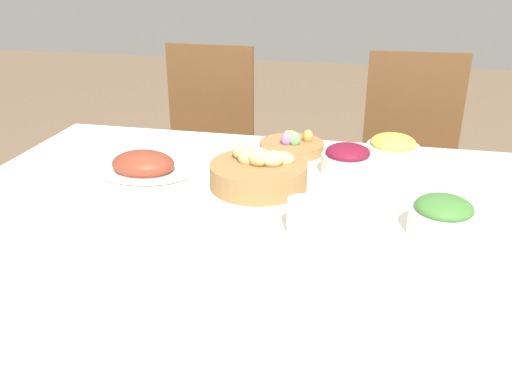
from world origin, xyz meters
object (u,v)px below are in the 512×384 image
Objects in this scene: bread_basket at (259,172)px; green_salad_bowl at (442,217)px; spoon at (273,264)px; drinking_cup at (303,217)px; chair_far_left at (204,150)px; beet_salad_bowl at (347,160)px; dinner_plate at (201,255)px; ham_platter at (143,166)px; knife at (260,263)px; chair_far_right at (410,165)px; egg_basket at (292,145)px; pineapple_bowl at (393,147)px; fork at (145,250)px; butter_dish at (133,214)px.

green_salad_bowl is (0.51, -0.21, 0.00)m from bread_basket.
drinking_cup is at bearing 70.34° from spoon.
beet_salad_bowl is at bearing -42.27° from chair_far_left.
chair_far_left is at bearing 107.14° from dinner_plate.
knife is at bearing -43.98° from ham_platter.
green_salad_bowl is 0.87× the size of spoon.
chair_far_right is 0.71m from egg_basket.
green_salad_bowl is 0.35m from drinking_cup.
ham_platter is at bearing -145.11° from egg_basket.
dinner_plate is (-0.56, -0.23, -0.04)m from green_salad_bowl.
bread_basket is at bearing -60.15° from chair_far_left.
beet_salad_bowl is 0.86× the size of spoon.
green_salad_bowl is at bearing 11.42° from drinking_cup.
ham_platter is 0.65m from beet_salad_bowl.
bread_basket is at bearing -149.11° from beet_salad_bowl.
green_salad_bowl is (0.46, -0.53, 0.02)m from egg_basket.
green_salad_bowl is 0.55m from pineapple_bowl.
bread_basket reaches higher than beet_salad_bowl.
chair_far_left is 5.15× the size of fork.
pineapple_bowl is at bearing 69.40° from drinking_cup.
chair_far_right is 1.35m from knife.
chair_far_right is 4.30× the size of dinner_plate.
beet_salad_bowl is at bearing 11.56° from ham_platter.
beet_salad_bowl is 0.99× the size of green_salad_bowl.
chair_far_right is 5.54× the size of pineapple_bowl.
fork is (-0.24, -0.76, -0.02)m from egg_basket.
fork is at bearing 175.73° from spoon.
egg_basket reaches higher than fork.
egg_basket reaches higher than ham_platter.
butter_dish reaches higher than fork.
egg_basket reaches higher than spoon.
bread_basket is 1.53× the size of fork.
beet_salad_bowl is 0.61m from knife.
beet_salad_bowl is (-0.25, -0.67, 0.25)m from chair_far_right.
chair_far_right is 5.95× the size of green_salad_bowl.
ham_platter is (-0.38, 0.02, -0.02)m from bread_basket.
knife is at bearing -105.17° from beet_salad_bowl.
green_salad_bowl is 1.53× the size of butter_dish.
egg_basket is at bearing -178.04° from pineapple_bowl.
green_salad_bowl is 1.78× the size of drinking_cup.
green_salad_bowl reaches higher than spoon.
chair_far_left is 10.58× the size of drinking_cup.
butter_dish is (-0.38, 0.15, 0.01)m from knife.
pineapple_bowl is 0.93× the size of fork.
knife is at bearing -65.22° from chair_far_left.
bread_basket is at bearing -139.84° from pineapple_bowl.
egg_basket is 0.35m from pineapple_bowl.
chair_far_left is 4.30× the size of dinner_plate.
spoon is (0.12, -0.44, -0.04)m from bread_basket.
beet_salad_bowl is 0.70m from butter_dish.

